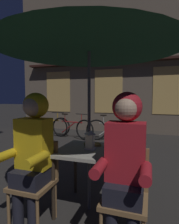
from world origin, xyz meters
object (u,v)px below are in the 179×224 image
Objects in this scene: bicycle_nearest at (48,126)px; book at (92,145)px; patio_umbrella at (89,35)px; person_left_hooded at (33,146)px; chair_right at (126,191)px; bicycle_second at (72,128)px; chair_left at (37,177)px; person_right_hooded at (125,155)px; lantern at (90,139)px; cafe_table at (89,157)px; bicycle_third at (112,130)px.

book is (2.80, -3.52, 0.41)m from bicycle_nearest.
person_left_hooded is (-0.48, -0.43, -1.21)m from patio_umbrella.
bicycle_second is (-2.28, 3.89, -0.14)m from chair_right.
person_left_hooded is (-0.00, -0.06, 0.36)m from chair_left.
bicycle_nearest is at bearing 128.72° from person_right_hooded.
bicycle_nearest is 1.02× the size of bicycle_second.
person_left_hooded is at bearing -139.02° from lantern.
person_left_hooded is (-0.48, -0.43, 0.21)m from cafe_table.
person_right_hooded is (0.48, -0.43, -1.21)m from patio_umbrella.
lantern is 3.70m from bicycle_third.
bicycle_nearest is at bearing 178.96° from bicycle_third.
person_left_hooded is (-0.96, -0.06, 0.36)m from chair_right.
lantern is at bearing 137.70° from person_right_hooded.
chair_left is (-0.48, -0.37, -1.57)m from patio_umbrella.
bicycle_nearest is at bearing 129.11° from chair_right.
lantern is 0.17× the size of person_right_hooded.
bicycle_nearest is (-2.81, 3.68, -0.29)m from cafe_table.
chair_left is at bearing -60.06° from bicycle_nearest.
patio_umbrella is 10.00× the size of lantern.
bicycle_third is at bearing 102.97° from person_right_hooded.
cafe_table is 0.53× the size of person_left_hooded.
person_right_hooded reaches higher than lantern.
book reaches higher than cafe_table.
bicycle_third is at bearing 97.33° from lantern.
chair_right is at bearing -50.89° from bicycle_nearest.
chair_left is at bearing -71.23° from bicycle_second.
cafe_table is at bearing -52.62° from bicycle_nearest.
patio_umbrella is at bearing -175.78° from lantern.
patio_umbrella is 1.20m from lantern.
book is (-0.01, 0.16, 0.11)m from cafe_table.
person_left_hooded is at bearing -156.65° from book.
person_right_hooded reaches higher than bicycle_second.
person_right_hooded reaches higher than book.
book is at bearing 93.97° from cafe_table.
chair_left is 0.36m from person_left_hooded.
chair_left reaches higher than book.
chair_left is 0.76m from book.
bicycle_third is at bearing 89.67° from person_left_hooded.
cafe_table is at bearing 41.57° from person_left_hooded.
chair_right is (0.48, -0.37, -1.57)m from patio_umbrella.
bicycle_nearest is 4.52m from book.
person_left_hooded reaches higher than cafe_table.
lantern is 4.67m from bicycle_nearest.
chair_right is at bearing -37.55° from cafe_table.
lantern is at bearing -52.50° from bicycle_nearest.
patio_umbrella reaches higher than cafe_table.
cafe_table is 0.67m from person_left_hooded.
chair_right reaches higher than book.
bicycle_third is (0.02, 4.01, -0.14)m from chair_left.
bicycle_nearest is 1.01× the size of bicycle_third.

